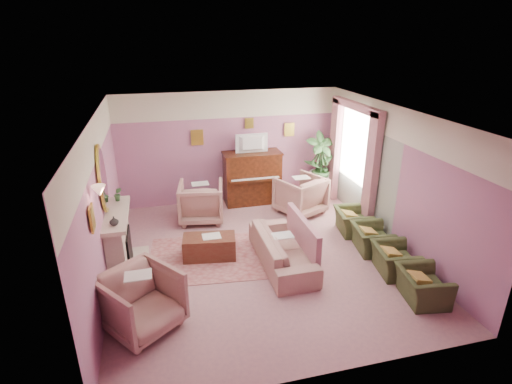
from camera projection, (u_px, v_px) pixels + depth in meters
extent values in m
cube|color=#A27076|center=(260.00, 257.00, 7.82)|extent=(5.50, 6.00, 0.01)
cube|color=white|center=(260.00, 114.00, 6.78)|extent=(5.50, 6.00, 0.01)
cube|color=#885C85|center=(230.00, 148.00, 10.00)|extent=(5.50, 0.02, 2.80)
cube|color=#885C85|center=(326.00, 284.00, 4.60)|extent=(5.50, 0.02, 2.80)
cube|color=#885C85|center=(101.00, 205.00, 6.67)|extent=(0.02, 6.00, 2.80)
cube|color=#885C85|center=(394.00, 178.00, 7.93)|extent=(0.02, 6.00, 2.80)
cube|color=beige|center=(229.00, 104.00, 9.59)|extent=(5.50, 0.01, 0.65)
cube|color=gray|center=(360.00, 173.00, 9.21)|extent=(0.01, 3.00, 2.15)
cube|color=#B5A490|center=(119.00, 243.00, 7.21)|extent=(0.30, 1.40, 1.10)
cube|color=black|center=(125.00, 250.00, 7.29)|extent=(0.18, 0.72, 0.68)
cube|color=#FB5D0C|center=(129.00, 258.00, 7.36)|extent=(0.06, 0.54, 0.10)
cube|color=#B5A490|center=(116.00, 215.00, 7.00)|extent=(0.40, 1.55, 0.07)
cube|color=#B5A490|center=(134.00, 267.00, 7.45)|extent=(0.55, 1.50, 0.02)
ellipsoid|color=gold|center=(102.00, 179.00, 6.71)|extent=(0.04, 0.72, 1.20)
ellipsoid|color=white|center=(104.00, 179.00, 6.72)|extent=(0.01, 0.60, 1.06)
cone|color=#F3B290|center=(99.00, 191.00, 5.72)|extent=(0.20, 0.20, 0.16)
cube|color=#3B190B|center=(252.00, 178.00, 10.10)|extent=(1.40, 0.60, 1.30)
cube|color=#3B190B|center=(255.00, 180.00, 9.76)|extent=(1.30, 0.12, 0.06)
cube|color=silver|center=(255.00, 179.00, 9.75)|extent=(1.20, 0.08, 0.02)
cube|color=#3B190B|center=(252.00, 153.00, 9.86)|extent=(1.45, 0.65, 0.04)
imported|color=black|center=(252.00, 142.00, 9.70)|extent=(0.80, 0.12, 0.48)
cube|color=gold|center=(197.00, 137.00, 9.66)|extent=(0.30, 0.03, 0.38)
cube|color=gold|center=(289.00, 130.00, 10.17)|extent=(0.26, 0.03, 0.34)
cube|color=gold|center=(249.00, 123.00, 9.85)|extent=(0.22, 0.03, 0.26)
cube|color=gold|center=(92.00, 218.00, 5.48)|extent=(0.03, 0.28, 0.36)
cube|color=beige|center=(356.00, 144.00, 9.20)|extent=(0.03, 1.40, 1.80)
cube|color=#A76672|center=(371.00, 173.00, 8.50)|extent=(0.16, 0.34, 2.60)
cube|color=#A76672|center=(335.00, 150.00, 10.15)|extent=(0.16, 0.34, 2.60)
cube|color=#A76672|center=(356.00, 106.00, 8.86)|extent=(0.16, 2.20, 0.16)
imported|color=#294F26|center=(118.00, 194.00, 7.43)|extent=(0.16, 0.16, 0.28)
imported|color=beige|center=(114.00, 221.00, 6.51)|extent=(0.16, 0.16, 0.16)
cube|color=#A05C5C|center=(214.00, 257.00, 7.81)|extent=(2.67, 2.04, 0.01)
cube|color=#4E2719|center=(209.00, 247.00, 7.73)|extent=(1.06, 0.65, 0.45)
cube|color=beige|center=(212.00, 236.00, 7.65)|extent=(0.35, 0.28, 0.01)
imported|color=tan|center=(282.00, 244.00, 7.47)|extent=(0.69, 2.06, 0.83)
cube|color=#A76672|center=(303.00, 232.00, 7.49)|extent=(0.10, 1.56, 0.57)
imported|color=tan|center=(201.00, 200.00, 9.17)|extent=(0.98, 0.98, 1.02)
imported|color=tan|center=(300.00, 193.00, 9.55)|extent=(0.98, 0.98, 1.02)
imported|color=tan|center=(141.00, 299.00, 5.78)|extent=(0.98, 0.98, 1.02)
imported|color=#394322|center=(423.00, 281.00, 6.45)|extent=(0.57, 0.81, 0.70)
imported|color=#394322|center=(395.00, 256.00, 7.19)|extent=(0.57, 0.81, 0.70)
imported|color=#394322|center=(372.00, 235.00, 7.93)|extent=(0.57, 0.81, 0.70)
imported|color=#394322|center=(353.00, 218.00, 8.67)|extent=(0.57, 0.81, 0.70)
cylinder|color=silver|center=(319.00, 184.00, 10.56)|extent=(0.52, 0.52, 0.70)
imported|color=#294F26|center=(320.00, 165.00, 10.37)|extent=(0.30, 0.30, 0.34)
imported|color=#294F26|center=(326.00, 167.00, 10.31)|extent=(0.16, 0.16, 0.28)
cylinder|color=brown|center=(318.00, 192.00, 10.51)|extent=(0.34, 0.34, 0.34)
imported|color=#294F26|center=(320.00, 160.00, 10.17)|extent=(0.76, 0.76, 1.44)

